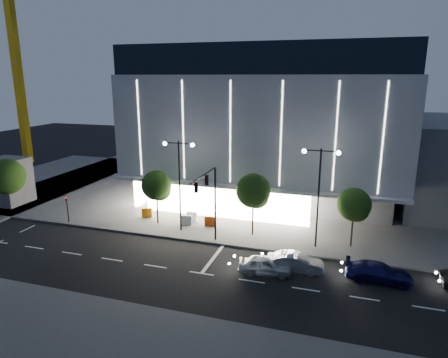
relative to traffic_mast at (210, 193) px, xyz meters
The scene contains 18 objects.
ground 6.12m from the traffic_mast, 106.66° to the right, with size 160.00×160.00×0.00m, color black.
sidewalk_museum 21.62m from the traffic_mast, 79.04° to the left, with size 70.00×40.00×0.15m, color #474747.
museum 19.54m from the traffic_mast, 84.04° to the left, with size 30.00×25.80×18.00m.
traffic_mast is the anchor object (origin of this frame).
street_lamp_west 4.89m from the traffic_mast, 146.35° to the left, with size 3.16×0.36×9.00m.
street_lamp_east 9.43m from the traffic_mast, 16.48° to the left, with size 3.16×0.36×9.00m.
ped_signal_far 16.35m from the traffic_mast, behind, with size 0.22×0.24×3.00m.
tower_crane 51.04m from the traffic_mast, 149.53° to the left, with size 32.00×2.00×28.50m.
tree_left 7.95m from the traffic_mast, 152.16° to the left, with size 3.02×3.02×5.72m.
tree_mid 4.82m from the traffic_mast, 50.58° to the left, with size 3.25×3.25×6.15m.
tree_right 12.63m from the traffic_mast, 17.02° to the left, with size 2.91×2.91×5.51m.
car_lead 7.91m from the traffic_mast, 30.44° to the right, with size 1.67×4.15×1.41m, color #ACB0B4.
car_second 9.23m from the traffic_mast, 16.06° to the right, with size 1.53×4.39×1.45m, color #ADAFB5.
car_third 14.80m from the traffic_mast, ahead, with size 1.97×4.84×1.40m, color #14144B.
barrier_a 11.16m from the traffic_mast, 150.88° to the left, with size 1.10×0.25×1.00m, color orange.
barrier_b 7.90m from the traffic_mast, 126.19° to the left, with size 1.10×0.25×1.00m, color white.
barrier_c 6.52m from the traffic_mast, 109.70° to the left, with size 1.10×0.25×1.00m, color #E4490C.
barrier_d 7.24m from the traffic_mast, 134.31° to the left, with size 1.10×0.25×1.00m, color silver.
Camera 1 is at (12.14, -27.83, 14.88)m, focal length 32.00 mm.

